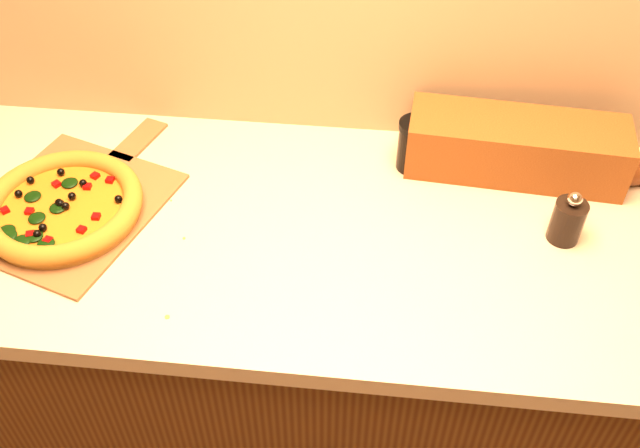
{
  "coord_description": "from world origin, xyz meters",
  "views": [
    {
      "loc": [
        0.08,
        0.44,
        1.9
      ],
      "look_at": [
        -0.02,
        1.38,
        0.96
      ],
      "focal_mm": 40.0,
      "sensor_mm": 36.0,
      "label": 1
    }
  ],
  "objects_px": {
    "pizza_peel": "(74,204)",
    "pepper_grinder": "(568,220)",
    "pizza": "(62,206)",
    "dark_jar": "(414,145)"
  },
  "relations": [
    {
      "from": "pizza",
      "to": "dark_jar",
      "type": "relative_size",
      "value": 2.71
    },
    {
      "from": "pepper_grinder",
      "to": "dark_jar",
      "type": "height_order",
      "value": "same"
    },
    {
      "from": "pizza_peel",
      "to": "pepper_grinder",
      "type": "bearing_deg",
      "value": 19.25
    },
    {
      "from": "pizza_peel",
      "to": "dark_jar",
      "type": "relative_size",
      "value": 4.64
    },
    {
      "from": "pizza",
      "to": "dark_jar",
      "type": "distance_m",
      "value": 0.72
    },
    {
      "from": "pizza_peel",
      "to": "pepper_grinder",
      "type": "height_order",
      "value": "pepper_grinder"
    },
    {
      "from": "pizza_peel",
      "to": "pizza",
      "type": "distance_m",
      "value": 0.04
    },
    {
      "from": "pizza_peel",
      "to": "dark_jar",
      "type": "xyz_separation_m",
      "value": [
        0.68,
        0.19,
        0.05
      ]
    },
    {
      "from": "pepper_grinder",
      "to": "dark_jar",
      "type": "relative_size",
      "value": 1.0
    },
    {
      "from": "dark_jar",
      "to": "pizza",
      "type": "bearing_deg",
      "value": -161.53
    }
  ]
}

